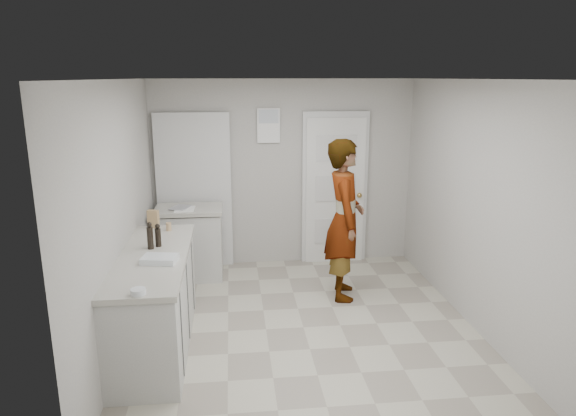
{
  "coord_description": "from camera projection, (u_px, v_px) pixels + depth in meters",
  "views": [
    {
      "loc": [
        -0.69,
        -4.8,
        2.52
      ],
      "look_at": [
        -0.12,
        0.4,
        1.18
      ],
      "focal_mm": 32.0,
      "sensor_mm": 36.0,
      "label": 1
    }
  ],
  "objects": [
    {
      "name": "papers",
      "position": [
        185.0,
        209.0,
        6.36
      ],
      "size": [
        0.24,
        0.3,
        0.01
      ],
      "primitive_type": "cube",
      "rotation": [
        0.0,
        0.0,
        -0.02
      ],
      "color": "white",
      "rests_on": "side_counter"
    },
    {
      "name": "oil_cruet_a",
      "position": [
        158.0,
        236.0,
        4.95
      ],
      "size": [
        0.06,
        0.06,
        0.23
      ],
      "color": "black",
      "rests_on": "main_counter"
    },
    {
      "name": "oil_cruet_b",
      "position": [
        150.0,
        236.0,
        4.88
      ],
      "size": [
        0.06,
        0.06,
        0.27
      ],
      "color": "black",
      "rests_on": "main_counter"
    },
    {
      "name": "room_shell",
      "position": [
        271.0,
        191.0,
        6.93
      ],
      "size": [
        4.0,
        4.0,
        4.0
      ],
      "color": "#A3A09A",
      "rests_on": "ground"
    },
    {
      "name": "cake_mix_box",
      "position": [
        153.0,
        219.0,
        5.57
      ],
      "size": [
        0.13,
        0.09,
        0.2
      ],
      "primitive_type": "cube",
      "rotation": [
        0.0,
        0.0,
        -0.3
      ],
      "color": "#9D7E4E",
      "rests_on": "main_counter"
    },
    {
      "name": "spice_jar",
      "position": [
        169.0,
        227.0,
        5.48
      ],
      "size": [
        0.06,
        0.06,
        0.09
      ],
      "primitive_type": "cylinder",
      "color": "tan",
      "rests_on": "main_counter"
    },
    {
      "name": "main_counter",
      "position": [
        156.0,
        304.0,
        4.87
      ],
      "size": [
        0.64,
        1.96,
        0.93
      ],
      "color": "#AFB0AB",
      "rests_on": "ground"
    },
    {
      "name": "ground",
      "position": [
        303.0,
        327.0,
        5.32
      ],
      "size": [
        4.0,
        4.0,
        0.0
      ],
      "primitive_type": "plane",
      "color": "gray",
      "rests_on": "ground"
    },
    {
      "name": "egg_bowl",
      "position": [
        138.0,
        292.0,
        3.87
      ],
      "size": [
        0.12,
        0.12,
        0.04
      ],
      "color": "silver",
      "rests_on": "main_counter"
    },
    {
      "name": "person",
      "position": [
        344.0,
        220.0,
        5.88
      ],
      "size": [
        0.53,
        0.73,
        1.86
      ],
      "primitive_type": "imported",
      "rotation": [
        0.0,
        0.0,
        1.44
      ],
      "color": "silver",
      "rests_on": "ground"
    },
    {
      "name": "side_counter",
      "position": [
        190.0,
        245.0,
        6.57
      ],
      "size": [
        0.84,
        0.61,
        0.93
      ],
      "color": "#AFB0AB",
      "rests_on": "ground"
    },
    {
      "name": "baking_dish",
      "position": [
        160.0,
        259.0,
        4.55
      ],
      "size": [
        0.34,
        0.26,
        0.05
      ],
      "rotation": [
        0.0,
        0.0,
        -0.18
      ],
      "color": "silver",
      "rests_on": "main_counter"
    }
  ]
}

